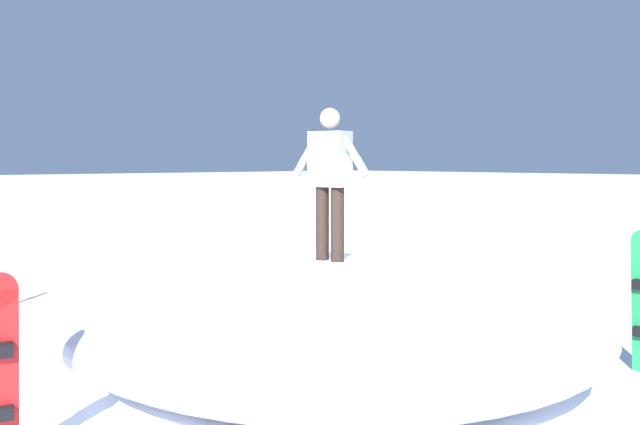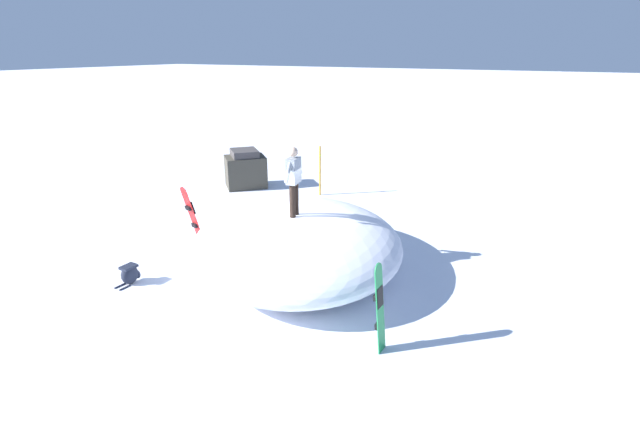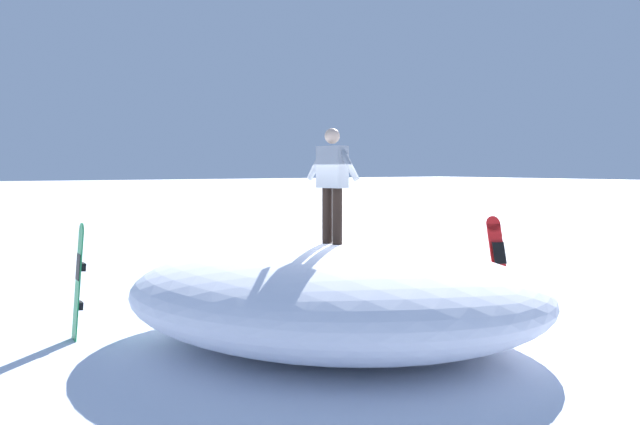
% 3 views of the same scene
% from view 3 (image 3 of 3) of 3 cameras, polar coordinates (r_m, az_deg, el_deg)
% --- Properties ---
extents(ground, '(240.00, 240.00, 0.00)m').
position_cam_3_polar(ground, '(9.89, 2.03, -10.32)').
color(ground, white).
extents(snow_mound, '(7.41, 7.69, 1.38)m').
position_cam_3_polar(snow_mound, '(9.00, 1.32, -7.25)').
color(snow_mound, white).
rests_on(snow_mound, ground).
extents(snowboarder_standing, '(0.29, 0.99, 1.62)m').
position_cam_3_polar(snowboarder_standing, '(8.89, 1.10, 3.08)').
color(snowboarder_standing, black).
rests_on(snowboarder_standing, snow_mound).
extents(snowboard_primary_upright, '(0.20, 0.28, 1.67)m').
position_cam_3_polar(snowboard_primary_upright, '(9.71, -20.83, -5.64)').
color(snowboard_primary_upright, '#1E8C47').
rests_on(snowboard_primary_upright, ground).
extents(snowboard_secondary_upright, '(0.38, 0.51, 1.63)m').
position_cam_3_polar(snowboard_secondary_upright, '(11.20, 15.72, -4.38)').
color(snowboard_secondary_upright, red).
rests_on(snowboard_secondary_upright, ground).
extents(backpack_near, '(0.32, 0.62, 0.45)m').
position_cam_3_polar(backpack_near, '(12.77, 5.71, -5.99)').
color(backpack_near, '#1E2333').
rests_on(backpack_near, ground).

